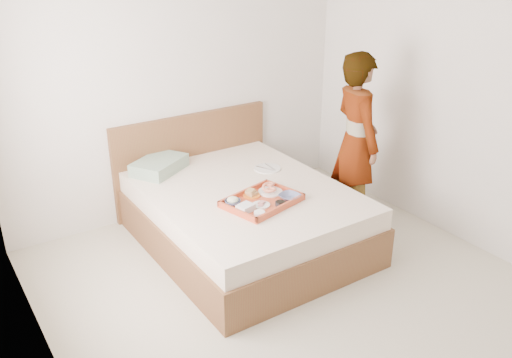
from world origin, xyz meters
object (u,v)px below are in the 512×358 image
Objects in this scene: tray at (262,200)px; person at (356,142)px; dinner_plate at (267,168)px; bed at (245,216)px.

tray is 0.36× the size of person.
dinner_plate is at bearing 67.21° from person.
tray is 1.12m from person.
tray is (-0.03, -0.31, 0.29)m from bed.
bed is at bearing -148.10° from dinner_plate.
bed is at bearing 92.25° from person.
tray reaches higher than bed.
person is at bearing -36.91° from dinner_plate.
dinner_plate is 0.85m from person.
bed is 1.21m from person.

